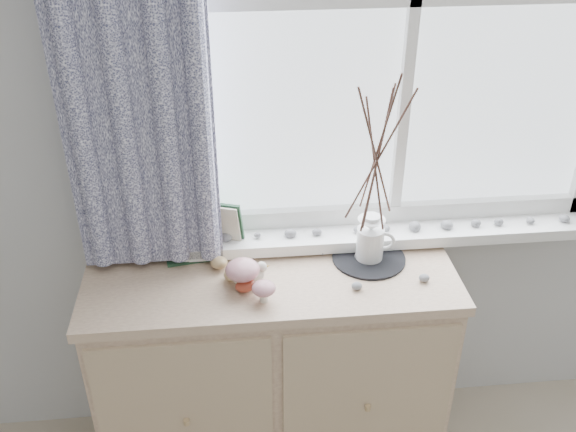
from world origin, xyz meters
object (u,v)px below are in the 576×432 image
object	(u,v)px
sideboard	(273,372)
toadstool_cluster	(248,275)
twig_pitcher	(377,153)
botanical_book	(202,233)

from	to	relation	value
sideboard	toadstool_cluster	xyz separation A→B (m)	(-0.08, -0.07, 0.49)
toadstool_cluster	twig_pitcher	bearing A→B (deg)	17.98
botanical_book	twig_pitcher	bearing A→B (deg)	-15.06
botanical_book	toadstool_cluster	size ratio (longest dim) A/B	1.84
sideboard	botanical_book	xyz separation A→B (m)	(-0.21, 0.12, 0.53)
sideboard	botanical_book	distance (m)	0.58
toadstool_cluster	twig_pitcher	world-z (taller)	twig_pitcher
sideboard	twig_pitcher	xyz separation A→B (m)	(0.33, 0.06, 0.82)
sideboard	botanical_book	size ratio (longest dim) A/B	4.09
sideboard	toadstool_cluster	world-z (taller)	toadstool_cluster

